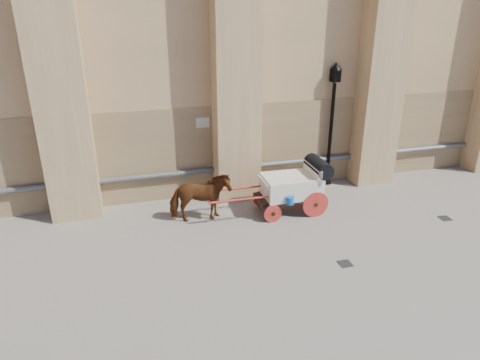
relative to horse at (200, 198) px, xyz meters
name	(u,v)px	position (x,y,z in m)	size (l,w,h in m)	color
ground	(309,245)	(2.49, -2.17, -0.74)	(90.00, 90.00, 0.00)	slate
horse	(200,198)	(0.00, 0.00, 0.00)	(0.80, 1.76, 1.48)	#613313
carriage	(295,184)	(2.92, -0.12, 0.14)	(3.77, 1.34, 1.64)	black
street_lamp	(332,122)	(4.91, 1.63, 1.52)	(0.40, 0.40, 4.22)	black
drain_grate_near	(345,264)	(2.98, -3.23, -0.74)	(0.32, 0.32, 0.01)	black
drain_grate_far	(445,218)	(7.06, -1.88, -0.74)	(0.32, 0.32, 0.01)	black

